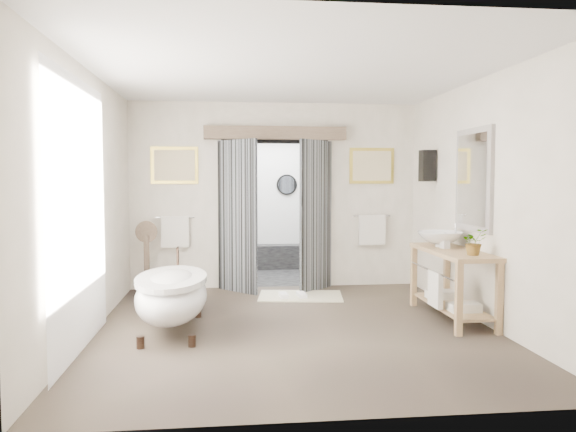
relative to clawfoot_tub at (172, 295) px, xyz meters
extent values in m
plane|color=#4E4335|center=(1.37, 0.00, -0.42)|extent=(5.00, 5.00, 0.00)
cube|color=silver|center=(1.37, -2.50, 1.03)|extent=(4.50, 0.02, 2.90)
cube|color=silver|center=(-0.88, 0.00, 1.03)|extent=(0.02, 5.00, 2.90)
cube|color=silver|center=(3.62, 0.00, 1.03)|extent=(0.02, 5.00, 2.90)
cube|color=silver|center=(-0.15, 2.50, 1.03)|extent=(1.45, 0.02, 2.90)
cube|color=silver|center=(2.90, 2.50, 1.03)|extent=(1.45, 0.02, 2.90)
cube|color=silver|center=(1.37, 2.50, 2.18)|extent=(1.60, 0.02, 0.60)
cube|color=white|center=(1.37, 0.00, 2.48)|extent=(4.50, 5.00, 0.02)
cube|color=white|center=(-0.83, -0.60, 0.93)|extent=(0.02, 2.20, 2.70)
cube|color=gray|center=(3.60, 0.21, 1.28)|extent=(0.05, 0.95, 1.25)
cube|color=silver|center=(3.57, 0.21, 1.28)|extent=(0.01, 0.80, 1.10)
cube|color=black|center=(3.50, 1.55, 1.48)|extent=(0.20, 0.20, 0.45)
sphere|color=#FFCC8C|center=(3.50, 1.55, 1.48)|extent=(0.10, 0.10, 0.10)
cube|color=black|center=(1.37, 3.50, -0.41)|extent=(2.20, 2.00, 0.01)
cube|color=white|center=(1.37, 3.50, 2.08)|extent=(2.20, 2.00, 0.02)
cube|color=white|center=(1.37, 4.50, 0.83)|extent=(2.20, 0.02, 2.50)
cube|color=white|center=(0.27, 3.50, 0.83)|extent=(0.02, 2.00, 2.50)
cube|color=white|center=(2.47, 3.50, 0.83)|extent=(0.02, 2.00, 2.50)
cube|color=black|center=(1.37, 4.32, -0.19)|extent=(2.00, 0.35, 0.45)
cylinder|color=silver|center=(0.97, 4.47, 1.18)|extent=(0.40, 0.03, 0.40)
cylinder|color=silver|center=(1.77, 4.47, 1.18)|extent=(0.40, 0.03, 0.40)
cube|color=black|center=(0.57, 2.50, 0.73)|extent=(0.07, 0.10, 2.30)
cube|color=black|center=(2.17, 2.50, 0.73)|extent=(0.07, 0.10, 2.30)
cube|color=black|center=(1.37, 2.50, 1.88)|extent=(1.67, 0.10, 0.07)
cube|color=black|center=(0.77, 2.15, 0.73)|extent=(0.58, 0.61, 2.30)
cube|color=black|center=(1.97, 2.15, 0.73)|extent=(0.58, 0.61, 2.30)
cube|color=brown|center=(1.37, 2.40, 2.00)|extent=(2.20, 0.20, 0.20)
cube|color=gold|center=(-0.18, 2.48, 1.50)|extent=(0.72, 0.03, 0.57)
cube|color=beige|center=(-0.18, 2.46, 1.50)|extent=(0.62, 0.01, 0.47)
cube|color=gold|center=(2.92, 2.48, 1.50)|extent=(0.72, 0.03, 0.57)
cube|color=beige|center=(2.92, 2.46, 1.50)|extent=(0.62, 0.01, 0.47)
cylinder|color=silver|center=(-0.18, 2.44, 0.70)|extent=(0.60, 0.02, 0.02)
cube|color=silver|center=(-0.18, 2.42, 0.48)|extent=(0.42, 0.08, 0.48)
cylinder|color=silver|center=(2.92, 2.44, 0.70)|extent=(0.60, 0.02, 0.02)
cube|color=silver|center=(2.92, 2.42, 0.48)|extent=(0.42, 0.08, 0.48)
cylinder|color=#32221A|center=(-0.26, -0.62, -0.36)|extent=(0.08, 0.08, 0.12)
cylinder|color=#32221A|center=(0.26, -0.62, -0.36)|extent=(0.08, 0.08, 0.12)
cylinder|color=#32221A|center=(-0.26, 0.62, -0.36)|extent=(0.08, 0.08, 0.12)
cylinder|color=#32221A|center=(0.26, 0.62, -0.36)|extent=(0.08, 0.08, 0.12)
ellipsoid|color=white|center=(0.00, 0.00, -0.02)|extent=(0.78, 1.75, 0.56)
cylinder|color=#32221A|center=(0.00, 0.80, 0.32)|extent=(0.03, 0.03, 0.23)
cube|color=tan|center=(3.12, -0.53, 0.01)|extent=(0.07, 0.07, 0.85)
cube|color=tan|center=(3.58, -0.53, 0.01)|extent=(0.07, 0.07, 0.85)
cube|color=tan|center=(3.12, 0.95, 0.01)|extent=(0.07, 0.07, 0.85)
cube|color=tan|center=(3.58, 0.95, 0.01)|extent=(0.07, 0.07, 0.85)
cube|color=tan|center=(3.35, 0.21, 0.41)|extent=(0.55, 1.60, 0.05)
cube|color=tan|center=(3.35, 0.21, -0.26)|extent=(0.45, 1.50, 0.03)
cylinder|color=silver|center=(3.08, 0.21, 0.18)|extent=(0.02, 1.40, 0.02)
cube|color=silver|center=(3.08, 0.06, -0.02)|extent=(0.06, 0.34, 0.42)
cube|color=silver|center=(3.35, -0.14, -0.19)|extent=(0.35, 0.25, 0.10)
cube|color=silver|center=(3.35, 0.56, -0.19)|extent=(0.35, 0.25, 0.10)
cube|color=brown|center=(-0.56, 2.10, -0.38)|extent=(0.21, 0.21, 0.08)
cylinder|color=brown|center=(-0.56, 2.10, 0.06)|extent=(0.09, 0.09, 0.81)
cylinder|color=silver|center=(-0.56, 2.12, 0.52)|extent=(0.29, 0.02, 0.29)
cylinder|color=brown|center=(-0.56, 2.11, 0.52)|extent=(0.32, 0.01, 0.32)
cube|color=beige|center=(1.68, 1.70, -0.41)|extent=(1.30, 0.95, 0.01)
cube|color=white|center=(1.42, 1.62, -0.37)|extent=(0.13, 0.29, 0.05)
cube|color=white|center=(1.68, 1.62, -0.37)|extent=(0.13, 0.29, 0.05)
imported|color=white|center=(3.30, 0.50, 0.53)|extent=(0.62, 0.62, 0.20)
imported|color=gray|center=(3.38, -0.30, 0.58)|extent=(0.31, 0.27, 0.30)
imported|color=gray|center=(3.30, 0.34, 0.53)|extent=(0.11, 0.11, 0.20)
imported|color=gray|center=(3.35, 0.83, 0.52)|extent=(0.18, 0.18, 0.17)
camera|label=1|loc=(0.62, -6.31, 1.29)|focal=35.00mm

